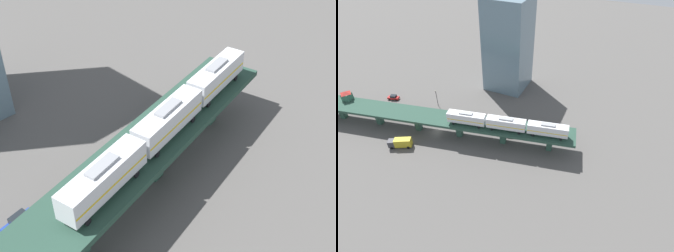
{
  "view_description": "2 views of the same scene",
  "coord_description": "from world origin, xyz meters",
  "views": [
    {
      "loc": [
        -29.16,
        8.78,
        43.3
      ],
      "look_at": [
        3.61,
        -24.58,
        8.2
      ],
      "focal_mm": 50.0,
      "sensor_mm": 36.0,
      "label": 1
    },
    {
      "loc": [
        -52.4,
        -49.91,
        59.05
      ],
      "look_at": [
        3.61,
        -24.58,
        8.2
      ],
      "focal_mm": 28.0,
      "sensor_mm": 36.0,
      "label": 2
    }
  ],
  "objects": [
    {
      "name": "subway_train",
      "position": [
        3.61,
        -24.58,
        9.24
      ],
      "size": [
        10.21,
        37.01,
        4.45
      ],
      "color": "silver",
      "rests_on": "elevated_viaduct"
    },
    {
      "name": "street_car_blue",
      "position": [
        9.6,
        -5.59,
        0.94
      ],
      "size": [
        2.45,
        4.62,
        1.89
      ],
      "color": "#233D93",
      "rests_on": "ground"
    },
    {
      "name": "street_car_white",
      "position": [
        8.61,
        -23.69,
        0.94
      ],
      "size": [
        3.35,
        4.75,
        1.89
      ],
      "color": "silver",
      "rests_on": "ground"
    }
  ]
}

